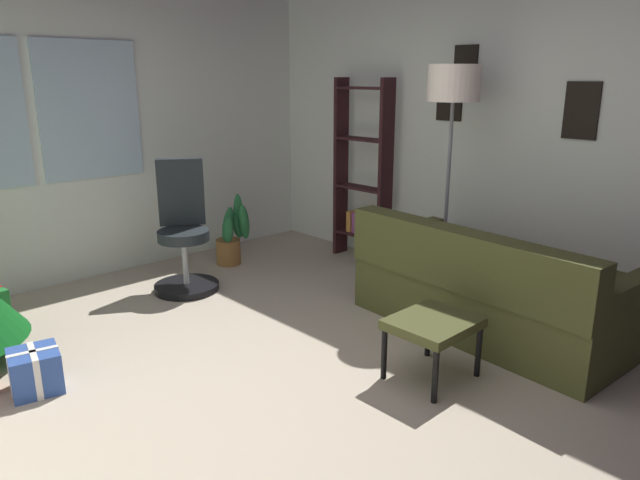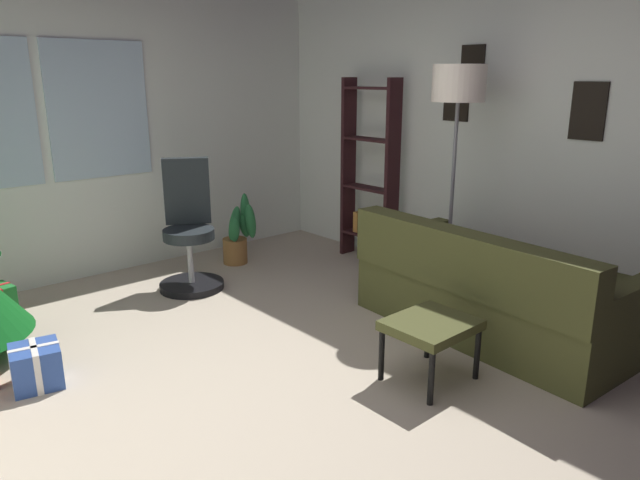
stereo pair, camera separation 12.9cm
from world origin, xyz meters
name	(u,v)px [view 1 (the left image)]	position (x,y,z in m)	size (l,w,h in m)	color
ground_plane	(283,392)	(0.00, 0.00, -0.05)	(4.92, 5.53, 0.10)	#B4A58F
wall_back_with_windows	(73,126)	(-0.02, 2.81, 1.39)	(4.92, 0.12, 2.77)	silver
wall_right_with_frames	(511,130)	(2.51, 0.00, 1.38)	(0.12, 5.53, 2.77)	silver
couch	(516,293)	(1.78, -0.55, 0.28)	(1.76, 2.06, 0.82)	#414321
footstool	(433,327)	(0.73, -0.56, 0.34)	(0.51, 0.44, 0.39)	#414321
gift_box_blue	(35,371)	(-1.11, 0.97, 0.13)	(0.33, 0.33, 0.26)	#2D4C99
office_chair	(184,239)	(0.47, 1.89, 0.45)	(0.57, 0.58, 1.14)	black
bookshelf	(363,181)	(2.24, 1.41, 0.81)	(0.18, 0.64, 1.80)	black
floor_lamp	(453,97)	(1.97, 0.23, 1.66)	(0.42, 0.42, 1.90)	slate
potted_plant	(232,236)	(1.17, 2.16, 0.29)	(0.37, 0.36, 0.70)	olive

